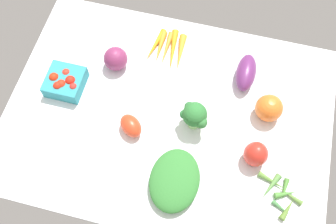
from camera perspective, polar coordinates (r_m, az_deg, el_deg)
tablecloth at (r=125.76cm, az=0.00°, el=-0.58°), size 104.00×76.00×2.00cm
roma_tomato at (r=120.70cm, az=-5.50°, el=-2.03°), size 10.04×9.68×5.72cm
carrot_bunch at (r=136.03cm, az=0.05°, el=9.27°), size 13.80×16.34×2.69cm
berry_basket at (r=131.43cm, az=-14.95°, el=4.31°), size 11.81×11.81×6.41cm
bell_pepper_red at (r=118.03cm, az=12.81°, el=-6.07°), size 10.15×10.15×8.89cm
eggplant at (r=131.04cm, az=11.42°, el=5.72°), size 6.57×14.05×6.51cm
heirloom_tomato_orange at (r=125.10cm, az=14.67°, el=0.56°), size 8.71×8.71×8.71cm
leafy_greens_clump at (r=114.70cm, az=0.97°, el=-10.02°), size 15.23×19.88×5.26cm
red_onion_near_basket at (r=131.61cm, az=-7.73°, el=7.78°), size 8.05×8.05×8.05cm
broccoli_head at (r=117.75cm, az=3.93°, el=-0.51°), size 8.92×7.70×11.00cm
okra_pile at (r=120.11cm, az=16.26°, el=-11.44°), size 14.12×13.33×2.00cm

